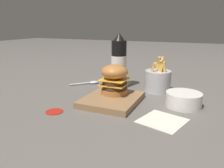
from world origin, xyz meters
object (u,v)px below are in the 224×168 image
object	(u,v)px
serving_board	(112,100)
fries_basket	(158,80)
side_bowl	(184,99)
spoon	(91,83)
ketchup_bottle	(119,63)
burger	(115,79)

from	to	relation	value
serving_board	fries_basket	world-z (taller)	fries_basket
side_bowl	spoon	world-z (taller)	side_bowl
serving_board	ketchup_bottle	bearing A→B (deg)	-165.07
serving_board	side_bowl	size ratio (longest dim) A/B	1.82
burger	ketchup_bottle	world-z (taller)	ketchup_bottle
fries_basket	spoon	size ratio (longest dim) A/B	1.30
fries_basket	side_bowl	xyz separation A→B (m)	(0.14, 0.13, -0.02)
serving_board	fries_basket	size ratio (longest dim) A/B	1.48
serving_board	fries_basket	distance (m)	0.25
fries_basket	ketchup_bottle	bearing A→B (deg)	-85.97
burger	fries_basket	bearing A→B (deg)	142.29
serving_board	burger	distance (m)	0.08
ketchup_bottle	spoon	distance (m)	0.18
burger	side_bowl	bearing A→B (deg)	96.09
side_bowl	spoon	xyz separation A→B (m)	(-0.14, -0.45, -0.02)
burger	ketchup_bottle	distance (m)	0.17
ketchup_bottle	fries_basket	size ratio (longest dim) A/B	1.62
ketchup_bottle	serving_board	bearing A→B (deg)	14.93
fries_basket	serving_board	bearing A→B (deg)	-30.74
spoon	ketchup_bottle	bearing A→B (deg)	-47.52
serving_board	ketchup_bottle	xyz separation A→B (m)	(-0.20, -0.05, 0.10)
burger	fries_basket	distance (m)	0.22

